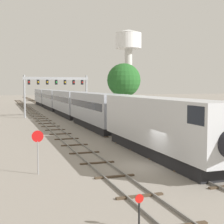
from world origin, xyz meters
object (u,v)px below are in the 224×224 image
Objects in this scene: signal_gantry at (56,86)px; water_tower at (128,46)px; trackside_tree_left at (124,80)px; switch_stand at (139,217)px; stop_sign at (38,146)px; passenger_train at (67,103)px.

water_tower is at bearing 55.53° from signal_gantry.
trackside_tree_left is at bearing -112.20° from water_tower.
switch_stand is (-4.85, -50.53, -5.24)m from signal_gantry.
signal_gantry is 41.54m from stop_sign.
passenger_train is 66.29× the size of switch_stand.
switch_stand is 0.51× the size of stop_sign.
switch_stand is (-37.90, -98.67, -19.12)m from water_tower.
switch_stand is at bearing -109.82° from trackside_tree_left.
trackside_tree_left is (17.86, 49.54, 6.36)m from switch_stand.
trackside_tree_left is at bearing 62.36° from stop_sign.
trackside_tree_left reaches higher than switch_stand.
trackside_tree_left reaches higher than stop_sign.
passenger_train is at bearing 25.81° from signal_gantry.
trackside_tree_left is at bearing -4.35° from signal_gantry.
stop_sign is (-2.90, 9.90, 1.35)m from switch_stand.
passenger_train is 3.82× the size of water_tower.
trackside_tree_left reaches higher than signal_gantry.
passenger_train is at bearing 82.17° from switch_stand.
signal_gantry is at bearing -124.47° from water_tower.
water_tower is 107.42m from switch_stand.
water_tower is at bearing 56.79° from passenger_train.
signal_gantry is at bearing 84.52° from switch_stand.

